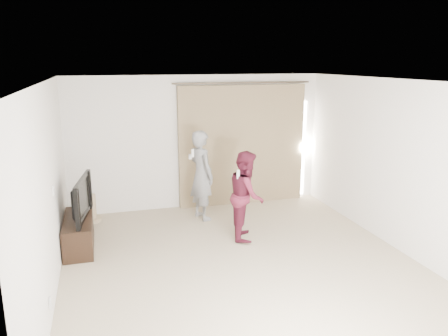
{
  "coord_description": "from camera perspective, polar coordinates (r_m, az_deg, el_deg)",
  "views": [
    {
      "loc": [
        -1.84,
        -5.51,
        2.86
      ],
      "look_at": [
        0.09,
        1.2,
        1.14
      ],
      "focal_mm": 35.0,
      "sensor_mm": 36.0,
      "label": 1
    }
  ],
  "objects": [
    {
      "name": "person_man",
      "position": [
        7.97,
        -2.95,
        -0.94
      ],
      "size": [
        0.57,
        0.7,
        1.65
      ],
      "color": "gray",
      "rests_on": "ground"
    },
    {
      "name": "scratching_post",
      "position": [
        8.35,
        -17.03,
        -5.34
      ],
      "size": [
        0.38,
        0.38,
        0.5
      ],
      "color": "tan",
      "rests_on": "ground"
    },
    {
      "name": "floor",
      "position": [
        6.47,
        2.24,
        -12.38
      ],
      "size": [
        5.5,
        5.5,
        0.0
      ],
      "primitive_type": "plane",
      "color": "tan",
      "rests_on": "ground"
    },
    {
      "name": "tv",
      "position": [
        7.09,
        -18.79,
        -3.8
      ],
      "size": [
        0.32,
        1.13,
        0.65
      ],
      "primitive_type": "imported",
      "rotation": [
        0.0,
        0.0,
        1.42
      ],
      "color": "black",
      "rests_on": "tv_console"
    },
    {
      "name": "wall_back",
      "position": [
        8.6,
        -3.42,
        3.39
      ],
      "size": [
        5.0,
        0.04,
        2.6
      ],
      "primitive_type": "cube",
      "color": "white",
      "rests_on": "ground"
    },
    {
      "name": "person_woman",
      "position": [
        7.13,
        2.96,
        -3.55
      ],
      "size": [
        0.74,
        0.84,
        1.46
      ],
      "color": "maroon",
      "rests_on": "ground"
    },
    {
      "name": "tv_console",
      "position": [
        7.28,
        -18.44,
        -8.02
      ],
      "size": [
        0.43,
        1.24,
        0.48
      ],
      "primitive_type": "cube",
      "color": "black",
      "rests_on": "ground"
    },
    {
      "name": "wall_left",
      "position": [
        5.76,
        -21.99,
        -2.91
      ],
      "size": [
        0.04,
        5.5,
        2.6
      ],
      "color": "white",
      "rests_on": "ground"
    },
    {
      "name": "curtain",
      "position": [
        8.8,
        2.51,
        2.99
      ],
      "size": [
        2.8,
        0.11,
        2.46
      ],
      "color": "#927B59",
      "rests_on": "ground"
    },
    {
      "name": "ceiling",
      "position": [
        5.81,
        2.49,
        11.27
      ],
      "size": [
        5.0,
        5.5,
        0.01
      ],
      "primitive_type": "cube",
      "color": "silver",
      "rests_on": "wall_back"
    }
  ]
}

